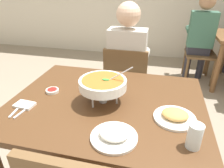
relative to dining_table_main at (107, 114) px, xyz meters
The scene contains 13 objects.
dining_table_main is the anchor object (origin of this frame).
chair_diner_main 0.80m from the dining_table_main, 90.00° to the left, with size 0.44×0.44×0.90m.
diner_main 0.82m from the dining_table_main, 90.00° to the left, with size 0.40×0.45×1.31m.
curry_bowl 0.24m from the dining_table_main, 143.97° to the right, with size 0.33×0.30×0.26m.
rice_plate 0.38m from the dining_table_main, 69.21° to the right, with size 0.24×0.24×0.06m.
appetizer_plate 0.46m from the dining_table_main, 12.79° to the right, with size 0.24×0.24×0.06m.
sauce_dish 0.42m from the dining_table_main, behind, with size 0.09×0.09×0.02m.
napkin_folded 0.53m from the dining_table_main, 159.78° to the right, with size 0.12×0.08×0.02m, color white.
fork_utensil 0.57m from the dining_table_main, 155.67° to the right, with size 0.01×0.17×0.01m, color silver.
spoon_utensil 0.52m from the dining_table_main, 153.37° to the right, with size 0.01×0.17×0.01m, color silver.
drink_glass 0.61m from the dining_table_main, 30.95° to the right, with size 0.07×0.07×0.13m.
chair_bg_middle 2.44m from the dining_table_main, 67.85° to the left, with size 0.45×0.45×0.90m.
patron_bg_middle 2.33m from the dining_table_main, 68.17° to the left, with size 0.40×0.45×1.31m.
Camera 1 is at (0.31, -1.12, 1.49)m, focal length 33.15 mm.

